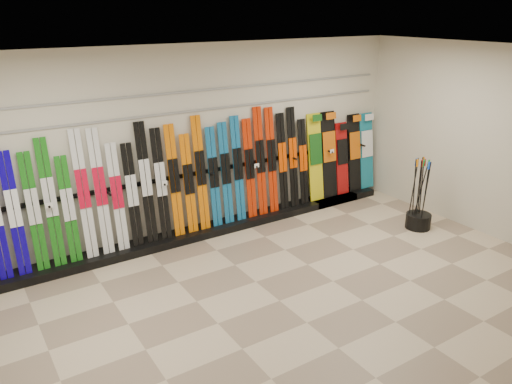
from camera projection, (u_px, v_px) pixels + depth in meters
floor at (280, 301)px, 6.30m from camera, size 8.00×8.00×0.00m
back_wall at (188, 143)px, 7.75m from camera, size 8.00×0.00×8.00m
right_wall at (489, 142)px, 7.81m from camera, size 0.00×5.00×5.00m
ceiling at (284, 56)px, 5.26m from camera, size 8.00×8.00×0.00m
ski_rack_base at (211, 229)px, 8.19m from camera, size 8.00×0.40×0.12m
skis at (168, 183)px, 7.59m from camera, size 5.37×0.25×1.84m
snowboards at (341, 155)px, 9.42m from camera, size 1.59×0.25×1.59m
pole_bin at (418, 221)px, 8.35m from camera, size 0.41×0.41×0.25m
ski_poles at (419, 194)px, 8.19m from camera, size 0.26×0.27×1.18m
slatwall_rail_0 at (187, 112)px, 7.56m from camera, size 7.60×0.02×0.03m
slatwall_rail_1 at (186, 92)px, 7.46m from camera, size 7.60×0.02×0.03m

